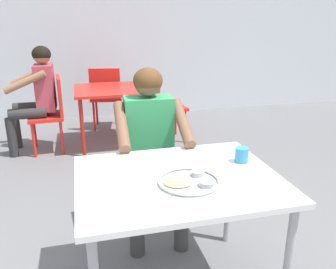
{
  "coord_description": "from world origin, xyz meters",
  "views": [
    {
      "loc": [
        -0.41,
        -1.63,
        1.52
      ],
      "look_at": [
        0.06,
        0.22,
        0.87
      ],
      "focal_mm": 37.43,
      "sensor_mm": 36.0,
      "label": 1
    }
  ],
  "objects_px": {
    "diner_foreground": "(151,138)",
    "table_background_red": "(108,96)",
    "chair_red_right": "(162,103)",
    "chair_red_far": "(106,94)",
    "chair_red_left": "(52,109)",
    "patron_background": "(37,90)",
    "thali_tray": "(189,181)",
    "table_foreground": "(178,190)",
    "drinking_cup": "(242,154)",
    "chair_foreground": "(146,153)"
  },
  "relations": [
    {
      "from": "thali_tray",
      "to": "drinking_cup",
      "type": "xyz_separation_m",
      "value": [
        0.37,
        0.19,
        0.03
      ]
    },
    {
      "from": "chair_red_left",
      "to": "chair_red_far",
      "type": "relative_size",
      "value": 1.0
    },
    {
      "from": "table_background_red",
      "to": "chair_red_far",
      "type": "height_order",
      "value": "chair_red_far"
    },
    {
      "from": "thali_tray",
      "to": "table_background_red",
      "type": "relative_size",
      "value": 0.38
    },
    {
      "from": "thali_tray",
      "to": "table_background_red",
      "type": "bearing_deg",
      "value": 93.86
    },
    {
      "from": "chair_foreground",
      "to": "table_background_red",
      "type": "xyz_separation_m",
      "value": [
        -0.15,
        1.69,
        0.1
      ]
    },
    {
      "from": "table_foreground",
      "to": "patron_background",
      "type": "bearing_deg",
      "value": 110.02
    },
    {
      "from": "drinking_cup",
      "to": "chair_red_right",
      "type": "bearing_deg",
      "value": 87.34
    },
    {
      "from": "chair_red_left",
      "to": "chair_red_right",
      "type": "bearing_deg",
      "value": 0.33
    },
    {
      "from": "drinking_cup",
      "to": "chair_foreground",
      "type": "relative_size",
      "value": 0.1
    },
    {
      "from": "thali_tray",
      "to": "chair_red_right",
      "type": "bearing_deg",
      "value": 79.51
    },
    {
      "from": "chair_red_right",
      "to": "chair_red_far",
      "type": "bearing_deg",
      "value": 134.22
    },
    {
      "from": "table_foreground",
      "to": "chair_foreground",
      "type": "bearing_deg",
      "value": 90.08
    },
    {
      "from": "thali_tray",
      "to": "chair_red_left",
      "type": "height_order",
      "value": "chair_red_left"
    },
    {
      "from": "thali_tray",
      "to": "patron_background",
      "type": "relative_size",
      "value": 0.26
    },
    {
      "from": "table_foreground",
      "to": "patron_background",
      "type": "xyz_separation_m",
      "value": [
        -0.94,
        2.58,
        0.08
      ]
    },
    {
      "from": "diner_foreground",
      "to": "patron_background",
      "type": "distance_m",
      "value": 2.13
    },
    {
      "from": "chair_red_left",
      "to": "patron_background",
      "type": "relative_size",
      "value": 0.72
    },
    {
      "from": "chair_red_right",
      "to": "chair_red_far",
      "type": "distance_m",
      "value": 0.92
    },
    {
      "from": "diner_foreground",
      "to": "chair_red_right",
      "type": "bearing_deg",
      "value": 74.28
    },
    {
      "from": "chair_red_far",
      "to": "chair_red_right",
      "type": "bearing_deg",
      "value": -45.78
    },
    {
      "from": "table_background_red",
      "to": "diner_foreground",
      "type": "bearing_deg",
      "value": -85.87
    },
    {
      "from": "table_foreground",
      "to": "thali_tray",
      "type": "height_order",
      "value": "thali_tray"
    },
    {
      "from": "diner_foreground",
      "to": "patron_background",
      "type": "bearing_deg",
      "value": 115.92
    },
    {
      "from": "diner_foreground",
      "to": "patron_background",
      "type": "relative_size",
      "value": 0.98
    },
    {
      "from": "chair_red_right",
      "to": "chair_foreground",
      "type": "bearing_deg",
      "value": -107.48
    },
    {
      "from": "table_background_red",
      "to": "chair_red_left",
      "type": "xyz_separation_m",
      "value": [
        -0.64,
        -0.04,
        -0.11
      ]
    },
    {
      "from": "table_background_red",
      "to": "patron_background",
      "type": "relative_size",
      "value": 0.68
    },
    {
      "from": "chair_red_right",
      "to": "table_background_red",
      "type": "bearing_deg",
      "value": 177.05
    },
    {
      "from": "chair_red_right",
      "to": "patron_background",
      "type": "height_order",
      "value": "patron_background"
    },
    {
      "from": "diner_foreground",
      "to": "table_background_red",
      "type": "xyz_separation_m",
      "value": [
        -0.14,
        1.91,
        -0.1
      ]
    },
    {
      "from": "chair_red_far",
      "to": "patron_background",
      "type": "height_order",
      "value": "patron_background"
    },
    {
      "from": "drinking_cup",
      "to": "chair_red_right",
      "type": "distance_m",
      "value": 2.46
    },
    {
      "from": "thali_tray",
      "to": "patron_background",
      "type": "height_order",
      "value": "patron_background"
    },
    {
      "from": "chair_foreground",
      "to": "chair_red_far",
      "type": "height_order",
      "value": "chair_foreground"
    },
    {
      "from": "thali_tray",
      "to": "table_background_red",
      "type": "height_order",
      "value": "thali_tray"
    },
    {
      "from": "drinking_cup",
      "to": "chair_red_left",
      "type": "height_order",
      "value": "chair_red_left"
    },
    {
      "from": "table_foreground",
      "to": "chair_red_left",
      "type": "distance_m",
      "value": 2.66
    },
    {
      "from": "chair_red_left",
      "to": "drinking_cup",
      "type": "bearing_deg",
      "value": -63.82
    },
    {
      "from": "chair_red_left",
      "to": "patron_background",
      "type": "xyz_separation_m",
      "value": [
        -0.15,
        0.04,
        0.22
      ]
    },
    {
      "from": "diner_foreground",
      "to": "chair_red_right",
      "type": "xyz_separation_m",
      "value": [
        0.53,
        1.88,
        -0.23
      ]
    },
    {
      "from": "thali_tray",
      "to": "chair_red_right",
      "type": "xyz_separation_m",
      "value": [
        0.49,
        2.63,
        -0.25
      ]
    },
    {
      "from": "drinking_cup",
      "to": "table_background_red",
      "type": "xyz_separation_m",
      "value": [
        -0.55,
        2.48,
        -0.15
      ]
    },
    {
      "from": "thali_tray",
      "to": "chair_red_left",
      "type": "bearing_deg",
      "value": 107.43
    },
    {
      "from": "chair_red_left",
      "to": "patron_background",
      "type": "height_order",
      "value": "patron_background"
    },
    {
      "from": "chair_foreground",
      "to": "thali_tray",
      "type": "bearing_deg",
      "value": -88.02
    },
    {
      "from": "table_foreground",
      "to": "patron_background",
      "type": "distance_m",
      "value": 2.74
    },
    {
      "from": "chair_red_right",
      "to": "chair_red_far",
      "type": "relative_size",
      "value": 0.96
    },
    {
      "from": "drinking_cup",
      "to": "diner_foreground",
      "type": "relative_size",
      "value": 0.07
    },
    {
      "from": "chair_red_left",
      "to": "chair_red_far",
      "type": "xyz_separation_m",
      "value": [
        0.67,
        0.66,
        0.0
      ]
    }
  ]
}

